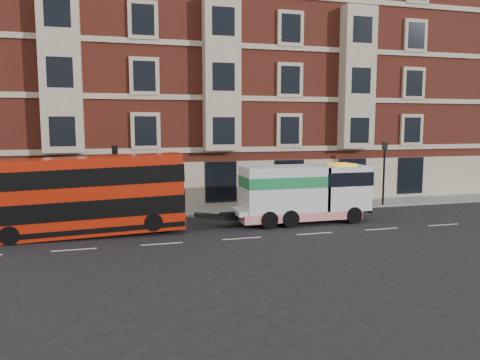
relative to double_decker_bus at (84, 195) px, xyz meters
name	(u,v)px	position (x,y,z in m)	size (l,w,h in m)	color
ground	(242,239)	(7.62, -2.76, -2.15)	(120.00, 120.00, 0.00)	black
sidewalk	(211,211)	(7.62, 4.74, -2.08)	(90.00, 3.00, 0.15)	slate
victorian_terrace	(196,69)	(8.12, 12.24, 7.91)	(45.00, 12.00, 20.40)	maroon
lamp_post_west	(116,176)	(1.62, 3.44, 0.52)	(0.35, 0.15, 4.35)	black
lamp_post_east	(384,169)	(19.62, 3.44, 0.52)	(0.35, 0.15, 4.35)	black
double_decker_bus	(84,195)	(0.00, 0.00, 0.00)	(10.04, 2.30, 4.06)	#B31D09
tow_truck	(302,193)	(12.05, 0.00, -0.38)	(8.04, 2.38, 3.35)	silver
pedestrian	(118,202)	(1.70, 4.34, -1.16)	(0.62, 0.40, 1.69)	#1A1D34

